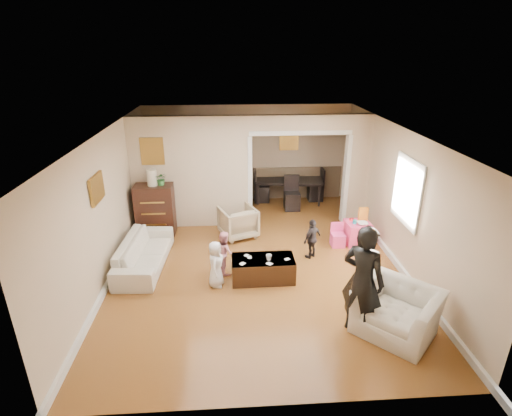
{
  "coord_description": "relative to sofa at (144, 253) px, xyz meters",
  "views": [
    {
      "loc": [
        -0.47,
        -6.95,
        3.99
      ],
      "look_at": [
        0.0,
        0.2,
        1.05
      ],
      "focal_mm": 27.66,
      "sensor_mm": 36.0,
      "label": 1
    }
  ],
  "objects": [
    {
      "name": "child_kneel_a",
      "position": [
        1.41,
        -0.78,
        0.15
      ],
      "size": [
        0.34,
        0.46,
        0.86
      ],
      "primitive_type": "imported",
      "rotation": [
        0.0,
        0.0,
        1.41
      ],
      "color": "white",
      "rests_on": "ground"
    },
    {
      "name": "sofa",
      "position": [
        0.0,
        0.0,
        0.0
      ],
      "size": [
        0.88,
        2.0,
        0.57
      ],
      "primitive_type": "imported",
      "rotation": [
        0.0,
        0.0,
        1.51
      ],
      "color": "beige",
      "rests_on": "ground"
    },
    {
      "name": "table_lamp",
      "position": [
        -0.01,
        1.48,
        1.05
      ],
      "size": [
        0.22,
        0.22,
        0.36
      ],
      "primitive_type": "cylinder",
      "color": "beige",
      "rests_on": "dresser"
    },
    {
      "name": "framed_art_sofa_wall",
      "position": [
        -0.52,
        -0.52,
        1.51
      ],
      "size": [
        0.03,
        0.55,
        0.4
      ],
      "primitive_type": "cube",
      "color": "brown"
    },
    {
      "name": "coffee_cup",
      "position": [
        2.36,
        -0.68,
        0.19
      ],
      "size": [
        0.11,
        0.11,
        0.1
      ],
      "primitive_type": "imported",
      "rotation": [
        0.0,
        0.0,
        0.01
      ],
      "color": "silver",
      "rests_on": "coffee_table"
    },
    {
      "name": "cereal_box",
      "position": [
        4.55,
        0.78,
        0.35
      ],
      "size": [
        0.2,
        0.08,
        0.3
      ],
      "primitive_type": "cube",
      "rotation": [
        0.0,
        0.0,
        0.05
      ],
      "color": "gold",
      "rests_on": "play_table"
    },
    {
      "name": "partition_header",
      "position": [
        3.29,
        1.88,
        2.14
      ],
      "size": [
        2.22,
        0.18,
        0.35
      ],
      "primitive_type": "cube",
      "color": "tan",
      "rests_on": "partition_right"
    },
    {
      "name": "toy_block",
      "position": [
        4.31,
        0.8,
        0.23
      ],
      "size": [
        0.1,
        0.09,
        0.05
      ],
      "primitive_type": "cube",
      "rotation": [
        0.0,
        0.0,
        0.4
      ],
      "color": "red",
      "rests_on": "play_table"
    },
    {
      "name": "armchair_back",
      "position": [
        1.85,
        1.2,
        0.06
      ],
      "size": [
        0.97,
        0.98,
        0.69
      ],
      "primitive_type": "imported",
      "rotation": [
        0.0,
        0.0,
        3.52
      ],
      "color": "tan",
      "rests_on": "ground"
    },
    {
      "name": "framed_art_partition",
      "position": [
        -0.01,
        1.78,
        1.56
      ],
      "size": [
        0.45,
        0.03,
        0.55
      ],
      "primitive_type": "cube",
      "color": "brown",
      "rests_on": "partition_left"
    },
    {
      "name": "floor",
      "position": [
        2.19,
        0.08,
        -0.29
      ],
      "size": [
        7.0,
        7.0,
        0.0
      ],
      "primitive_type": "plane",
      "color": "#966226",
      "rests_on": "ground"
    },
    {
      "name": "child_toddler",
      "position": [
        3.31,
        0.12,
        0.13
      ],
      "size": [
        0.51,
        0.48,
        0.84
      ],
      "primitive_type": "imported",
      "rotation": [
        0.0,
        0.0,
        -2.43
      ],
      "color": "black",
      "rests_on": "ground"
    },
    {
      "name": "coffee_table",
      "position": [
        2.26,
        -0.63,
        -0.07
      ],
      "size": [
        1.15,
        0.58,
        0.43
      ],
      "primitive_type": "cube",
      "rotation": [
        0.0,
        0.0,
        0.01
      ],
      "color": "#3A2412",
      "rests_on": "ground"
    },
    {
      "name": "child_kneel_b",
      "position": [
        1.56,
        -0.33,
        0.14
      ],
      "size": [
        0.44,
        0.5,
        0.84
      ],
      "primitive_type": "imported",
      "rotation": [
        0.0,
        0.0,
        1.93
      ],
      "color": "pink",
      "rests_on": "ground"
    },
    {
      "name": "partition_right",
      "position": [
        4.67,
        1.88,
        1.01
      ],
      "size": [
        0.55,
        0.18,
        2.6
      ],
      "primitive_type": "cube",
      "color": "tan",
      "rests_on": "ground"
    },
    {
      "name": "framed_art_alcove",
      "position": [
        3.29,
        3.52,
        1.41
      ],
      "size": [
        0.45,
        0.03,
        0.55
      ],
      "primitive_type": "cube",
      "color": "brown"
    },
    {
      "name": "craft_papers",
      "position": [
        2.2,
        -0.68,
        0.14
      ],
      "size": [
        0.94,
        0.45,
        0.0
      ],
      "color": "white",
      "rests_on": "coffee_table"
    },
    {
      "name": "armchair_front",
      "position": [
        4.12,
        -2.19,
        0.08
      ],
      "size": [
        1.48,
        1.48,
        0.72
      ],
      "primitive_type": "imported",
      "rotation": [
        0.0,
        0.0,
        -0.77
      ],
      "color": "beige",
      "rests_on": "ground"
    },
    {
      "name": "partition_left",
      "position": [
        0.82,
        1.88,
        1.01
      ],
      "size": [
        2.75,
        0.18,
        2.6
      ],
      "primitive_type": "cube",
      "color": "tan",
      "rests_on": "ground"
    },
    {
      "name": "play_bowl",
      "position": [
        4.48,
        0.56,
        0.23
      ],
      "size": [
        0.24,
        0.24,
        0.06
      ],
      "primitive_type": "imported",
      "rotation": [
        0.0,
        0.0,
        0.05
      ],
      "color": "white",
      "rests_on": "play_table"
    },
    {
      "name": "window_pane",
      "position": [
        4.92,
        -0.32,
        1.26
      ],
      "size": [
        0.03,
        0.95,
        1.1
      ],
      "primitive_type": "cube",
      "color": "white",
      "rests_on": "ground"
    },
    {
      "name": "potted_plant",
      "position": [
        0.19,
        1.48,
        1.02
      ],
      "size": [
        0.26,
        0.23,
        0.29
      ],
      "primitive_type": "imported",
      "color": "#2E652C",
      "rests_on": "dresser"
    },
    {
      "name": "adult_person",
      "position": [
        3.58,
        -2.13,
        0.59
      ],
      "size": [
        0.75,
        0.74,
        1.74
      ],
      "primitive_type": "imported",
      "rotation": [
        0.0,
        0.0,
        2.41
      ],
      "color": "black",
      "rests_on": "ground"
    },
    {
      "name": "cyan_cup",
      "position": [
        4.33,
        0.63,
        0.24
      ],
      "size": [
        0.08,
        0.08,
        0.08
      ],
      "primitive_type": "cylinder",
      "color": "teal",
      "rests_on": "play_table"
    },
    {
      "name": "dining_table",
      "position": [
        3.3,
        3.35,
        0.04
      ],
      "size": [
        1.96,
        1.27,
        0.64
      ],
      "primitive_type": "imported",
      "rotation": [
        0.0,
        0.0,
        -0.14
      ],
      "color": "black",
      "rests_on": "ground"
    },
    {
      "name": "play_table",
      "position": [
        4.43,
        0.68,
        -0.04
      ],
      "size": [
        0.54,
        0.54,
        0.49
      ],
      "primitive_type": "cube",
      "rotation": [
        0.0,
        0.0,
        0.05
      ],
      "color": "#FF437F",
      "rests_on": "ground"
    },
    {
      "name": "dresser",
      "position": [
        -0.01,
        1.48,
        0.29
      ],
      "size": [
        0.84,
        0.47,
        1.16
      ],
      "primitive_type": "cube",
      "color": "#33160F",
      "rests_on": "ground"
    }
  ]
}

